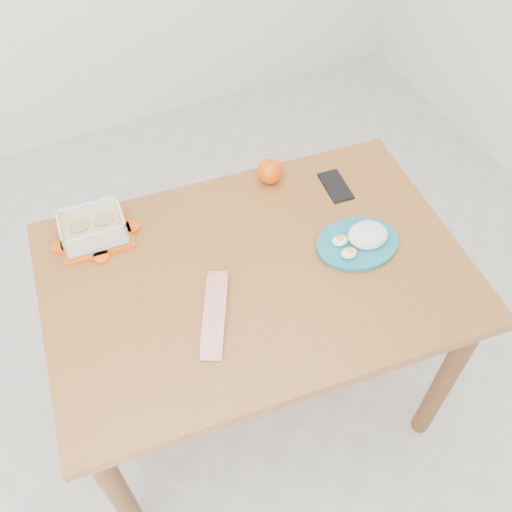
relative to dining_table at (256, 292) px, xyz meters
name	(u,v)px	position (x,y,z in m)	size (l,w,h in m)	color
ground	(234,403)	(-0.09, -0.01, -0.64)	(3.50, 3.50, 0.00)	#B7B7B2
dining_table	(256,292)	(0.00, 0.00, 0.00)	(1.21, 0.87, 0.75)	#A96C30
food_container	(93,229)	(-0.36, 0.29, 0.15)	(0.21, 0.16, 0.08)	#E05206
orange_fruit	(270,171)	(0.19, 0.30, 0.14)	(0.08, 0.08, 0.08)	#F93304
rice_plate	(361,240)	(0.30, -0.04, 0.13)	(0.25, 0.25, 0.06)	#187284
candy_bar	(215,312)	(-0.16, -0.09, 0.12)	(0.22, 0.06, 0.02)	red
smartphone	(336,186)	(0.36, 0.19, 0.11)	(0.07, 0.13, 0.01)	black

